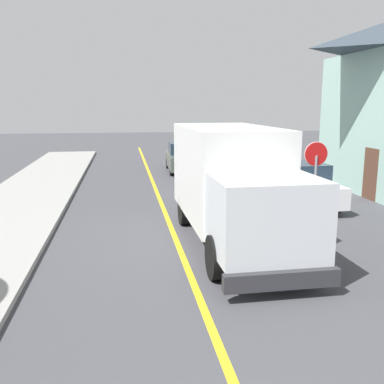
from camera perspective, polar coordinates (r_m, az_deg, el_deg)
centre_line_yellow at (r=12.14m, az=-1.88°, el=-6.88°), size 0.16×56.00×0.01m
box_truck at (r=12.04m, az=5.35°, el=1.57°), size 2.50×7.21×3.20m
parked_car_near at (r=19.65m, az=1.15°, el=2.57°), size 1.90×4.44×1.67m
parked_car_mid at (r=25.12m, az=-1.14°, el=4.51°), size 1.93×4.45×1.67m
parked_van_across at (r=17.05m, az=13.96°, el=0.87°), size 1.90×4.44×1.67m
stop_sign at (r=14.64m, az=15.95°, el=3.29°), size 0.80×0.10×2.65m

